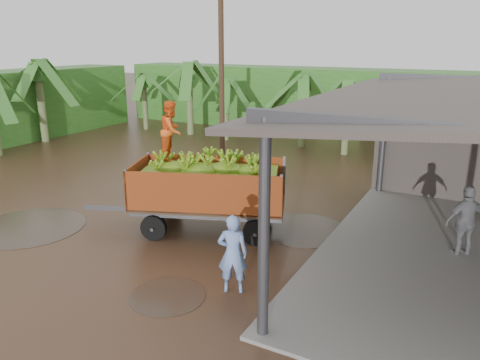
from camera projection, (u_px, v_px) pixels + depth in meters
name	position (u px, v px, depth m)	size (l,w,h in m)	color
ground	(156.00, 219.00, 13.99)	(100.00, 100.00, 0.00)	black
hedge_north	(296.00, 98.00, 27.87)	(22.00, 3.00, 3.60)	#2D661E
banana_trailer	(208.00, 186.00, 12.88)	(5.74, 3.34, 3.56)	#C54F1C
man_blue	(233.00, 254.00, 9.75)	(0.63, 0.41, 1.73)	#7595D5
man_grey	(466.00, 222.00, 11.32)	(1.07, 0.45, 1.83)	gray
utility_pole	(221.00, 65.00, 20.76)	(1.20, 0.24, 8.07)	#47301E
banana_plants	(187.00, 112.00, 22.11)	(25.32, 20.73, 4.28)	#2D661E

